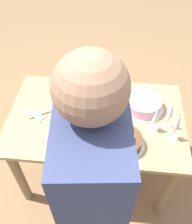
{
  "coord_description": "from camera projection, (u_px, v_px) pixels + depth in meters",
  "views": [
    {
      "loc": [
        0.12,
        -1.16,
        2.09
      ],
      "look_at": [
        0.0,
        0.0,
        0.8
      ],
      "focal_mm": 40.0,
      "sensor_mm": 36.0,
      "label": 1
    }
  ],
  "objects": [
    {
      "name": "wine_glass_far",
      "position": [
        156.0,
        117.0,
        1.6
      ],
      "size": [
        0.07,
        0.07,
        0.21
      ],
      "color": "silver",
      "rests_on": "dining_table"
    },
    {
      "name": "cake_back_decorated",
      "position": [
        143.0,
        103.0,
        1.81
      ],
      "size": [
        0.31,
        0.31,
        0.09
      ],
      "color": "white",
      "rests_on": "dining_table"
    },
    {
      "name": "dining_table",
      "position": [
        96.0,
        128.0,
        1.88
      ],
      "size": [
        1.26,
        0.79,
        0.75
      ],
      "color": "tan",
      "rests_on": "ground_plane"
    },
    {
      "name": "dessert_plate_left",
      "position": [
        59.0,
        133.0,
        1.68
      ],
      "size": [
        0.15,
        0.15,
        0.01
      ],
      "color": "beige",
      "rests_on": "dining_table"
    },
    {
      "name": "person_cutting",
      "position": [
        93.0,
        193.0,
        1.05
      ],
      "size": [
        0.26,
        0.42,
        1.78
      ],
      "rotation": [
        0.0,
        0.0,
        1.68
      ],
      "color": "#2D334C",
      "rests_on": "ground_plane"
    },
    {
      "name": "cake_center_white",
      "position": [
        89.0,
        104.0,
        1.81
      ],
      "size": [
        0.3,
        0.3,
        0.09
      ],
      "color": "white",
      "rests_on": "dining_table"
    },
    {
      "name": "cake_front_chocolate",
      "position": [
        125.0,
        141.0,
        1.59
      ],
      "size": [
        0.26,
        0.26,
        0.09
      ],
      "color": "white",
      "rests_on": "dining_table"
    },
    {
      "name": "ground_plane",
      "position": [
        96.0,
        169.0,
        2.33
      ],
      "size": [
        12.0,
        12.0,
        0.0
      ],
      "primitive_type": "plane",
      "color": "#8E6B47"
    },
    {
      "name": "wine_glass_near",
      "position": [
        178.0,
        123.0,
        1.54
      ],
      "size": [
        0.07,
        0.07,
        0.23
      ],
      "color": "silver",
      "rests_on": "dining_table"
    },
    {
      "name": "fork_pile",
      "position": [
        35.0,
        115.0,
        1.78
      ],
      "size": [
        0.21,
        0.13,
        0.01
      ],
      "color": "silver",
      "rests_on": "dining_table"
    },
    {
      "name": "wine_glass_extra",
      "position": [
        171.0,
        111.0,
        1.61
      ],
      "size": [
        0.06,
        0.06,
        0.23
      ],
      "color": "silver",
      "rests_on": "dining_table"
    }
  ]
}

